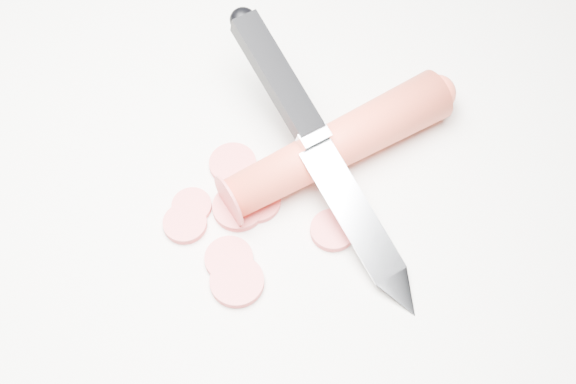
% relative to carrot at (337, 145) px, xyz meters
% --- Properties ---
extents(ground, '(2.40, 2.40, 0.00)m').
position_rel_carrot_xyz_m(ground, '(-0.05, -0.03, -0.02)').
color(ground, silver).
rests_on(ground, ground).
extents(carrot, '(0.14, 0.17, 0.04)m').
position_rel_carrot_xyz_m(carrot, '(0.00, 0.00, 0.00)').
color(carrot, red).
rests_on(carrot, ground).
extents(carrot_slice_0, '(0.03, 0.03, 0.01)m').
position_rel_carrot_xyz_m(carrot_slice_0, '(-0.08, -0.09, -0.02)').
color(carrot_slice_0, '#CE4948').
rests_on(carrot_slice_0, ground).
extents(carrot_slice_1, '(0.03, 0.03, 0.01)m').
position_rel_carrot_xyz_m(carrot_slice_1, '(-0.04, -0.11, -0.02)').
color(carrot_slice_1, '#CE4948').
rests_on(carrot_slice_1, ground).
extents(carrot_slice_2, '(0.04, 0.04, 0.01)m').
position_rel_carrot_xyz_m(carrot_slice_2, '(-0.05, -0.07, -0.02)').
color(carrot_slice_2, '#CE4948').
rests_on(carrot_slice_2, ground).
extents(carrot_slice_3, '(0.03, 0.03, 0.01)m').
position_rel_carrot_xyz_m(carrot_slice_3, '(0.02, -0.06, -0.02)').
color(carrot_slice_3, '#CE4948').
rests_on(carrot_slice_3, ground).
extents(carrot_slice_4, '(0.04, 0.04, 0.01)m').
position_rel_carrot_xyz_m(carrot_slice_4, '(-0.03, -0.12, -0.02)').
color(carrot_slice_4, '#CE4948').
rests_on(carrot_slice_4, ground).
extents(carrot_slice_5, '(0.04, 0.04, 0.01)m').
position_rel_carrot_xyz_m(carrot_slice_5, '(-0.07, -0.03, -0.02)').
color(carrot_slice_5, '#CE4948').
rests_on(carrot_slice_5, ground).
extents(carrot_slice_6, '(0.03, 0.03, 0.01)m').
position_rel_carrot_xyz_m(carrot_slice_6, '(-0.09, -0.08, -0.02)').
color(carrot_slice_6, '#CE4948').
rests_on(carrot_slice_6, ground).
extents(carrot_slice_7, '(0.04, 0.04, 0.01)m').
position_rel_carrot_xyz_m(carrot_slice_7, '(-0.04, -0.06, -0.02)').
color(carrot_slice_7, '#CE4948').
rests_on(carrot_slice_7, ground).
extents(kitchen_knife, '(0.22, 0.18, 0.08)m').
position_rel_carrot_xyz_m(kitchen_knife, '(-0.00, -0.02, 0.02)').
color(kitchen_knife, silver).
rests_on(kitchen_knife, ground).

